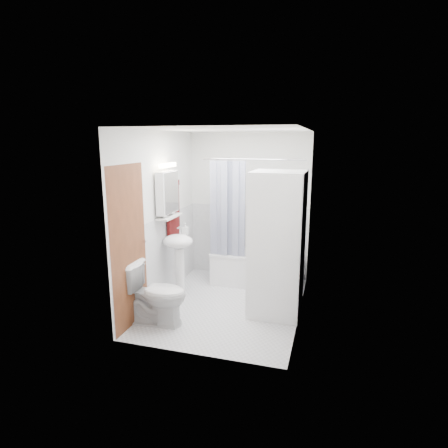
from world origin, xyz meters
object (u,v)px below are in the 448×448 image
(toilet, at_px, (155,294))
(bathtub, at_px, (255,267))
(washer_dryer, at_px, (277,244))
(sink, at_px, (179,251))

(toilet, bearing_deg, bathtub, -32.63)
(bathtub, height_order, washer_dryer, washer_dryer)
(sink, distance_m, washer_dryer, 1.45)
(bathtub, xyz_separation_m, sink, (-0.96, -0.84, 0.42))
(sink, distance_m, toilet, 0.89)
(sink, xyz_separation_m, toilet, (0.03, -0.83, -0.31))
(bathtub, xyz_separation_m, washer_dryer, (0.48, -0.94, 0.66))
(sink, xyz_separation_m, washer_dryer, (1.43, -0.10, 0.24))
(sink, relative_size, toilet, 1.31)
(washer_dryer, relative_size, toilet, 2.38)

